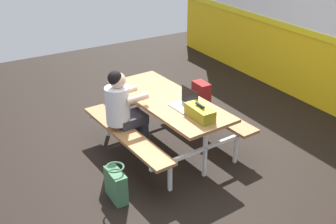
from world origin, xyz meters
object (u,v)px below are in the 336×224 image
toolbox_grey (200,112)px  tote_bag_bright (116,184)px  picnic_table_main (168,110)px  backpack_dark (201,96)px  student_nearer (123,107)px  laptop_silver (185,103)px

toolbox_grey → tote_bag_bright: bearing=-91.1°
picnic_table_main → toolbox_grey: bearing=3.9°
backpack_dark → toolbox_grey: bearing=-36.3°
student_nearer → toolbox_grey: student_nearer is taller
picnic_table_main → backpack_dark: 1.41m
picnic_table_main → backpack_dark: picnic_table_main is taller
picnic_table_main → toolbox_grey: (0.64, 0.04, 0.24)m
tote_bag_bright → picnic_table_main: bearing=120.8°
backpack_dark → student_nearer: bearing=-68.4°
laptop_silver → tote_bag_bright: 1.29m
laptop_silver → toolbox_grey: (0.33, -0.01, 0.02)m
toolbox_grey → laptop_silver: bearing=177.5°
picnic_table_main → student_nearer: (-0.14, -0.57, 0.13)m
laptop_silver → picnic_table_main: bearing=-169.3°
student_nearer → tote_bag_bright: bearing=-32.1°
backpack_dark → tote_bag_bright: bearing=-56.5°
student_nearer → backpack_dark: size_ratio=2.74×
backpack_dark → tote_bag_bright: backpack_dark is taller
student_nearer → backpack_dark: bearing=111.6°
laptop_silver → toolbox_grey: size_ratio=0.84×
student_nearer → laptop_silver: bearing=54.5°
laptop_silver → tote_bag_bright: laptop_silver is taller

